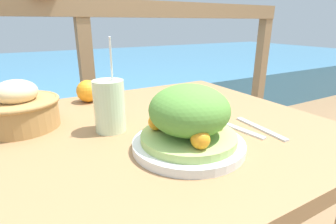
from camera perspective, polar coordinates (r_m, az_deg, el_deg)
name	(u,v)px	position (r m, az deg, el deg)	size (l,w,h in m)	color
patio_table	(158,156)	(0.80, -2.24, -9.50)	(0.96, 0.86, 0.71)	#997047
railing_fence	(85,55)	(1.50, -17.57, 11.79)	(2.80, 0.08, 1.10)	#937551
sea_backdrop	(47,81)	(4.04, -24.82, 6.16)	(12.00, 4.00, 0.43)	teal
salad_plate	(189,122)	(0.59, 4.60, -2.21)	(0.26, 0.26, 0.15)	silver
drink_glass	(110,106)	(0.71, -12.61, 1.31)	(0.08, 0.08, 0.25)	beige
bread_basket	(19,109)	(0.83, -29.71, 0.62)	(0.21, 0.21, 0.14)	#AD7F47
fork	(236,128)	(0.75, 14.61, -3.35)	(0.04, 0.18, 0.00)	silver
knife	(260,128)	(0.77, 19.46, -3.36)	(0.03, 0.18, 0.00)	silver
orange_near_basket	(88,91)	(1.01, -17.08, 4.38)	(0.08, 0.08, 0.08)	orange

